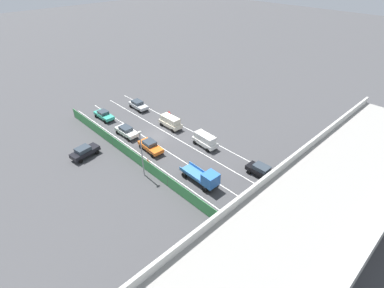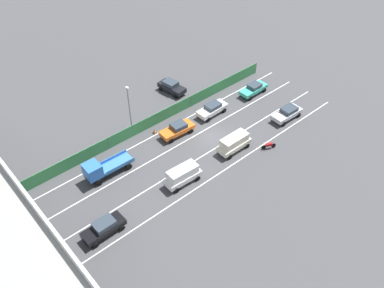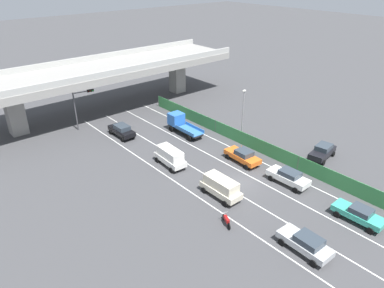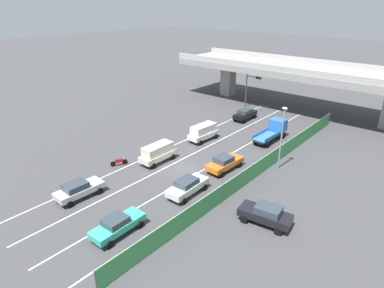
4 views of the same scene
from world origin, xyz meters
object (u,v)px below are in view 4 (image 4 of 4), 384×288
object	(u,v)px
car_van_cream	(158,152)
traffic_light	(251,85)
traffic_cone	(252,166)
car_taxi_teal	(117,225)
car_sedan_silver	(78,189)
car_sedan_black	(245,114)
car_hatchback_white	(187,186)
car_taxi_orange	(225,162)
parked_sedan_dark	(266,214)
motorcycle	(119,162)
street_lamp	(282,132)
flatbed_truck_blue	(274,130)
car_van_white	(203,132)

from	to	relation	value
car_van_cream	traffic_light	bearing A→B (deg)	96.83
traffic_cone	traffic_light	bearing A→B (deg)	122.11
traffic_light	car_taxi_teal	bearing A→B (deg)	-74.78
car_sedan_silver	car_sedan_black	size ratio (longest dim) A/B	1.01
car_van_cream	car_taxi_teal	size ratio (longest dim) A/B	0.99
car_hatchback_white	car_taxi_teal	size ratio (longest dim) A/B	1.00
car_taxi_orange	parked_sedan_dark	bearing A→B (deg)	-34.54
car_hatchback_white	traffic_light	world-z (taller)	traffic_light
car_van_cream	motorcycle	xyz separation A→B (m)	(-2.70, -3.50, -0.75)
car_sedan_silver	street_lamp	world-z (taller)	street_lamp
car_sedan_silver	car_van_cream	world-z (taller)	car_van_cream
car_sedan_silver	car_hatchback_white	size ratio (longest dim) A/B	0.99
motorcycle	traffic_light	size ratio (longest dim) A/B	0.32
car_van_cream	traffic_light	distance (m)	25.18
street_lamp	traffic_cone	size ratio (longest dim) A/B	9.96
car_taxi_orange	traffic_light	distance (m)	23.88
flatbed_truck_blue	traffic_light	bearing A→B (deg)	134.84
car_van_white	flatbed_truck_blue	bearing A→B (deg)	43.87
car_van_cream	car_sedan_silver	bearing A→B (deg)	-91.41
car_van_cream	parked_sedan_dark	world-z (taller)	car_van_cream
car_van_cream	car_sedan_black	bearing A→B (deg)	90.73
car_van_white	car_sedan_silver	xyz separation A→B (m)	(-0.22, -18.53, -0.32)
car_sedan_silver	car_hatchback_white	xyz separation A→B (m)	(7.41, 7.08, 0.01)
car_sedan_silver	flatbed_truck_blue	xyz separation A→B (m)	(7.07, 25.12, 0.38)
car_van_white	car_taxi_orange	distance (m)	8.64
car_taxi_teal	car_hatchback_white	bearing A→B (deg)	87.42
car_sedan_black	street_lamp	size ratio (longest dim) A/B	0.64
car_hatchback_white	street_lamp	size ratio (longest dim) A/B	0.66
car_sedan_silver	car_taxi_teal	distance (m)	7.11
car_hatchback_white	traffic_light	distance (m)	29.83
traffic_light	traffic_cone	size ratio (longest dim) A/B	8.05
car_hatchback_white	flatbed_truck_blue	distance (m)	18.04
car_sedan_silver	parked_sedan_dark	bearing A→B (deg)	27.19
street_lamp	car_sedan_silver	bearing A→B (deg)	-123.17
car_taxi_orange	car_van_white	bearing A→B (deg)	144.25
car_sedan_silver	flatbed_truck_blue	distance (m)	26.10
car_taxi_teal	car_sedan_silver	bearing A→B (deg)	172.41
car_sedan_silver	car_sedan_black	bearing A→B (deg)	89.98
car_sedan_silver	car_van_cream	bearing A→B (deg)	88.59
car_hatchback_white	traffic_cone	bearing A→B (deg)	76.96
traffic_cone	flatbed_truck_blue	bearing A→B (deg)	103.78
car_hatchback_white	car_van_cream	xyz separation A→B (m)	(-7.16, 3.04, 0.29)
car_van_white	traffic_cone	xyz separation A→B (m)	(9.18, -2.87, -0.89)
car_taxi_orange	parked_sedan_dark	xyz separation A→B (m)	(8.13, -5.60, 0.06)
car_van_white	street_lamp	distance (m)	11.78
car_van_cream	traffic_cone	size ratio (longest dim) A/B	6.40
car_van_cream	car_sedan_black	xyz separation A→B (m)	(-0.24, 19.05, -0.28)
car_taxi_orange	traffic_cone	size ratio (longest dim) A/B	6.72
car_sedan_silver	car_hatchback_white	world-z (taller)	car_hatchback_white
car_van_white	car_taxi_teal	distance (m)	20.63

